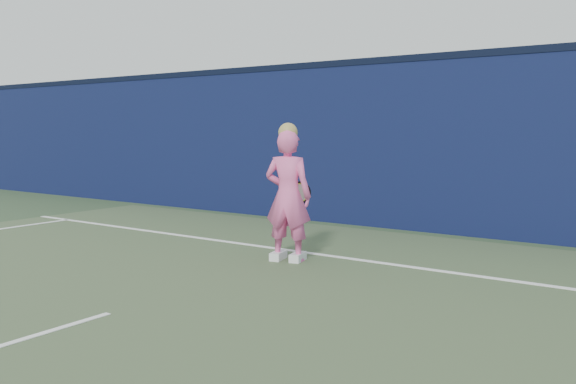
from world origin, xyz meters
The scene contains 4 objects.
backstop_wall centered at (0.00, 6.50, 1.25)m, with size 24.00×0.40×2.50m, color #0E183E.
wall_cap centered at (0.00, 6.50, 2.55)m, with size 24.00×0.42×0.10m, color black.
player centered at (0.02, 3.53, 0.76)m, with size 0.62×0.48×1.59m.
racket centered at (-0.09, 3.92, 0.75)m, with size 0.52×0.11×0.28m.
Camera 1 is at (3.98, -2.13, 1.51)m, focal length 38.00 mm.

